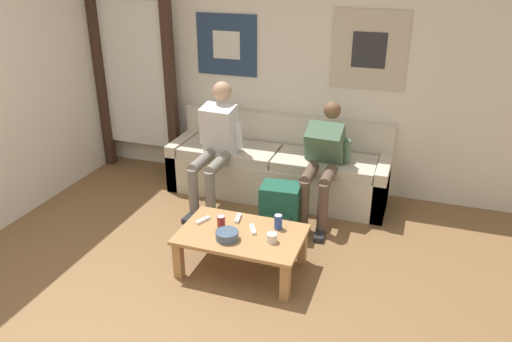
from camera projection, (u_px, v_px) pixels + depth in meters
The scene contains 15 objects.
ground_plane at pixel (148, 339), 3.41m from camera, with size 18.00×18.00×0.00m, color brown.
wall_back at pixel (273, 69), 5.30m from camera, with size 10.00×0.07×2.55m.
door_frame at pixel (134, 70), 5.61m from camera, with size 1.00×0.10×2.15m.
couch at pixel (278, 168), 5.35m from camera, with size 2.31×0.70×0.82m.
coffee_table at pixel (242, 239), 4.04m from camera, with size 1.00×0.63×0.35m.
person_seated_adult at pixel (216, 141), 5.02m from camera, with size 0.47×0.87×1.24m.
person_seated_teen at pixel (323, 158), 4.79m from camera, with size 0.47×0.96×1.08m.
backpack at pixel (280, 210), 4.63m from camera, with size 0.38×0.33×0.47m.
ceramic_bowl at pixel (227, 235), 3.91m from camera, with size 0.19×0.19×0.07m.
pillar_candle at pixel (272, 238), 3.88m from camera, with size 0.08×0.08×0.08m.
drink_can_blue at pixel (278, 222), 4.06m from camera, with size 0.07×0.07×0.12m.
drink_can_red at pixel (221, 223), 4.04m from camera, with size 0.07×0.07×0.12m.
game_controller_near_left at pixel (253, 229), 4.05m from camera, with size 0.10×0.14×0.03m.
game_controller_near_right at pixel (203, 220), 4.18m from camera, with size 0.09×0.15×0.03m.
game_controller_far_center at pixel (238, 218), 4.21m from camera, with size 0.06×0.15×0.03m.
Camera 1 is at (1.56, -2.26, 2.44)m, focal length 35.00 mm.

